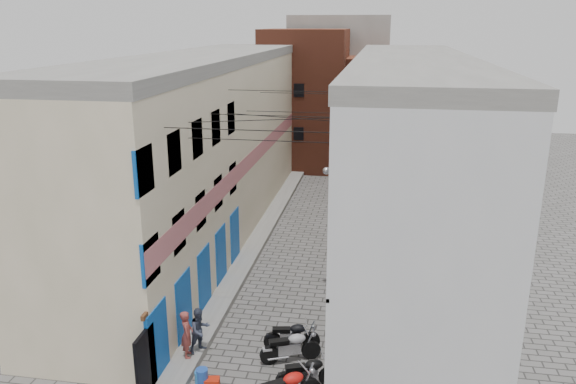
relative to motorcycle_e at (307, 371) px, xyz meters
The scene contains 16 objects.
plinth 12.69m from the motorcycle_e, 108.14° to the left, with size 0.90×26.00×0.25m, color slate.
building_left 14.39m from the motorcycle_e, 119.82° to the left, with size 5.10×27.00×9.00m.
building_right 13.06m from the motorcycle_e, 75.58° to the left, with size 5.94×26.00×9.00m.
building_far_brick_left 27.69m from the motorcycle_e, 98.20° to the left, with size 6.00×6.00×10.00m, color brown.
building_far_brick_right 29.28m from the motorcycle_e, 87.83° to the left, with size 5.00×6.00×8.00m, color brown.
building_far_concrete 33.48m from the motorcycle_e, 93.29° to the left, with size 8.00×5.00×11.00m, color slate.
far_shopfront 24.34m from the motorcycle_e, 94.48° to the left, with size 2.00×0.30×2.40m, color black.
overhead_wires 9.57m from the motorcycle_e, 105.83° to the left, with size 5.80×13.02×1.32m.
motorcycle_e is the anchor object (origin of this frame).
motorcycle_f 1.44m from the motorcycle_e, 119.48° to the left, with size 0.63×1.99×1.15m, color #98979C, non-canonical shape.
motorcycle_g 2.13m from the motorcycle_e, 111.53° to the left, with size 0.59×1.88×1.09m, color black, non-canonical shape.
person_a 3.99m from the motorcycle_e, behind, with size 0.57×0.37×1.57m, color #983E37.
person_b 3.76m from the motorcycle_e, 164.73° to the left, with size 0.73×0.57×1.50m, color #353C4F.
water_jug_near 3.21m from the motorcycle_e, behind, with size 0.30×0.30×0.48m, color #2B86DA.
water_jug_far 3.14m from the motorcycle_e, behind, with size 0.36×0.36×0.56m, color #214BA9.
red_crate 2.86m from the motorcycle_e, behind, with size 0.43×0.32×0.27m, color red.
Camera 1 is at (3.74, -13.26, 10.40)m, focal length 35.00 mm.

